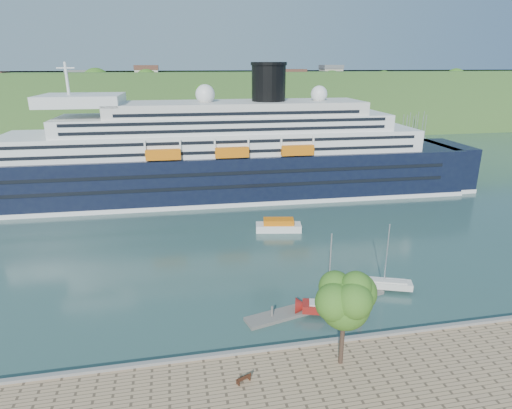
# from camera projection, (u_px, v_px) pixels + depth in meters

# --- Properties ---
(ground) EXTENTS (400.00, 400.00, 0.00)m
(ground) POSITION_uv_depth(u_px,v_px,m) (312.00, 352.00, 42.01)
(ground) COLOR #294A44
(ground) RESTS_ON ground
(far_hillside) EXTENTS (400.00, 50.00, 24.00)m
(far_hillside) POSITION_uv_depth(u_px,v_px,m) (201.00, 102.00, 173.36)
(far_hillside) COLOR #315C25
(far_hillside) RESTS_ON ground
(quay_coping) EXTENTS (220.00, 0.50, 0.30)m
(quay_coping) POSITION_uv_depth(u_px,v_px,m) (313.00, 343.00, 41.47)
(quay_coping) COLOR slate
(quay_coping) RESTS_ON promenade
(cruise_ship) EXTENTS (122.26, 21.29, 27.35)m
(cruise_ship) POSITION_uv_depth(u_px,v_px,m) (207.00, 132.00, 87.16)
(cruise_ship) COLOR black
(cruise_ship) RESTS_ON ground
(park_bench) EXTENTS (1.47, 1.07, 0.87)m
(park_bench) POSITION_uv_depth(u_px,v_px,m) (243.00, 378.00, 36.43)
(park_bench) COLOR #412112
(park_bench) RESTS_ON promenade
(promenade_tree) EXTENTS (5.95, 5.95, 9.86)m
(promenade_tree) POSITION_uv_depth(u_px,v_px,m) (344.00, 316.00, 37.42)
(promenade_tree) COLOR #315B18
(promenade_tree) RESTS_ON promenade
(floating_pontoon) EXTENTS (17.91, 6.48, 0.40)m
(floating_pontoon) POSITION_uv_depth(u_px,v_px,m) (318.00, 305.00, 49.73)
(floating_pontoon) COLOR slate
(floating_pontoon) RESTS_ON ground
(sailboat_red) EXTENTS (7.58, 4.11, 9.43)m
(sailboat_red) POSITION_uv_depth(u_px,v_px,m) (334.00, 278.00, 46.58)
(sailboat_red) COLOR maroon
(sailboat_red) RESTS_ON ground
(sailboat_white_far) EXTENTS (6.73, 3.94, 8.40)m
(sailboat_white_far) POSITION_uv_depth(u_px,v_px,m) (390.00, 260.00, 52.09)
(sailboat_white_far) COLOR silver
(sailboat_white_far) RESTS_ON ground
(tender_launch) EXTENTS (8.04, 3.98, 2.12)m
(tender_launch) POSITION_uv_depth(u_px,v_px,m) (279.00, 225.00, 72.08)
(tender_launch) COLOR orange
(tender_launch) RESTS_ON ground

